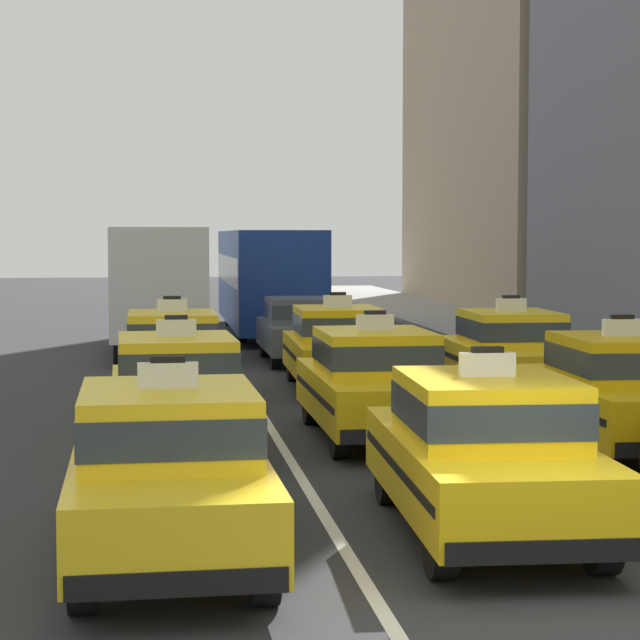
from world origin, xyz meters
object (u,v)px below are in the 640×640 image
at_px(taxi_center_third, 337,346).
at_px(bus_center_fifth, 267,275).
at_px(taxi_left_nearest, 168,469).
at_px(taxi_center_nearest, 484,451).
at_px(taxi_right_second, 619,390).
at_px(taxi_left_third, 172,354).
at_px(taxi_left_second, 176,391).
at_px(box_truck_left_fourth, 157,286).
at_px(taxi_center_second, 374,382).
at_px(sedan_center_fourth, 300,328).
at_px(taxi_right_third, 509,352).

xyz_separation_m(taxi_center_third, bus_center_fifth, (-0.07, 14.12, 0.94)).
bearing_deg(taxi_left_nearest, taxi_center_nearest, 9.16).
xyz_separation_m(bus_center_fifth, taxi_right_second, (3.02, -21.37, -0.94)).
bearing_deg(taxi_left_nearest, taxi_left_third, 88.89).
height_order(taxi_left_second, taxi_center_third, same).
distance_m(taxi_left_third, box_truck_left_fourth, 8.73).
bearing_deg(taxi_right_second, taxi_center_second, 156.19).
height_order(taxi_left_nearest, taxi_center_second, same).
height_order(taxi_left_nearest, taxi_center_third, same).
xyz_separation_m(taxi_left_second, taxi_center_third, (3.30, 6.46, 0.00)).
relative_size(taxi_center_second, taxi_center_third, 0.99).
xyz_separation_m(taxi_center_third, sedan_center_fourth, (-0.10, 5.27, -0.03)).
relative_size(sedan_center_fourth, taxi_right_second, 0.94).
distance_m(box_truck_left_fourth, bus_center_fifth, 7.38).
height_order(taxi_left_nearest, taxi_right_third, same).
bearing_deg(bus_center_fifth, box_truck_left_fourth, -117.89).
xyz_separation_m(sedan_center_fourth, bus_center_fifth, (0.03, 8.85, 0.97)).
relative_size(taxi_left_second, taxi_center_nearest, 1.00).
height_order(taxi_center_second, sedan_center_fourth, taxi_center_second).
xyz_separation_m(taxi_left_third, taxi_center_nearest, (2.99, -10.64, 0.00)).
height_order(taxi_left_third, taxi_center_nearest, same).
bearing_deg(taxi_left_second, taxi_right_third, 37.21).
distance_m(taxi_left_third, taxi_center_third, 3.44).
bearing_deg(taxi_right_third, taxi_left_third, 174.76).
bearing_deg(taxi_left_third, bus_center_fifth, 78.10).
bearing_deg(taxi_center_second, box_truck_left_fourth, 103.36).
bearing_deg(taxi_center_second, bus_center_fifth, 89.23).
bearing_deg(taxi_left_third, taxi_left_nearest, -91.11).
relative_size(taxi_center_nearest, taxi_center_second, 1.01).
height_order(taxi_left_third, box_truck_left_fourth, box_truck_left_fourth).
xyz_separation_m(taxi_left_second, taxi_right_second, (6.25, -0.79, 0.00)).
distance_m(taxi_center_second, bus_center_fifth, 19.95).
bearing_deg(taxi_left_second, taxi_center_third, 62.95).
bearing_deg(sedan_center_fourth, taxi_center_second, -91.21).
relative_size(taxi_left_third, taxi_right_second, 0.99).
bearing_deg(box_truck_left_fourth, taxi_left_third, -88.36).
height_order(taxi_center_second, bus_center_fifth, bus_center_fifth).
distance_m(taxi_left_nearest, taxi_left_third, 11.16).
bearing_deg(taxi_left_third, taxi_right_second, -44.80).
bearing_deg(taxi_center_second, taxi_left_nearest, -116.12).
bearing_deg(taxi_right_second, taxi_right_third, 89.14).
distance_m(taxi_left_nearest, bus_center_fifth, 26.59).
distance_m(taxi_left_nearest, taxi_center_nearest, 3.25).
distance_m(taxi_center_second, taxi_center_third, 5.81).
xyz_separation_m(taxi_left_third, box_truck_left_fourth, (-0.25, 8.68, 0.90)).
bearing_deg(bus_center_fifth, taxi_right_second, -81.96).
bearing_deg(taxi_right_second, taxi_center_nearest, -125.89).
bearing_deg(taxi_center_second, sedan_center_fourth, 88.79).
xyz_separation_m(taxi_center_nearest, sedan_center_fourth, (0.18, 16.98, -0.03)).
xyz_separation_m(taxi_left_third, bus_center_fifth, (3.20, 15.20, 0.94)).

